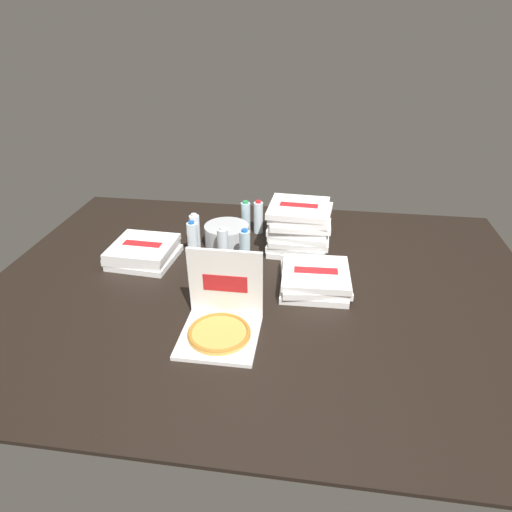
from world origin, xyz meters
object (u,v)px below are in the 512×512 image
at_px(pizza_stack_left_mid, 315,279).
at_px(water_bottle_4, 223,245).
at_px(water_bottle_5, 195,231).
at_px(open_pizza_box, 221,320).
at_px(water_bottle_0, 245,248).
at_px(ice_bucket, 227,236).
at_px(water_bottle_3, 258,217).
at_px(pizza_stack_center_near, 143,252).
at_px(pizza_stack_right_near, 300,227).
at_px(water_bottle_1, 193,239).
at_px(water_bottle_2, 246,218).

bearing_deg(pizza_stack_left_mid, water_bottle_4, 158.79).
distance_m(water_bottle_4, water_bottle_5, 0.29).
relative_size(open_pizza_box, water_bottle_0, 1.64).
xyz_separation_m(ice_bucket, water_bottle_3, (0.18, 0.24, 0.04)).
bearing_deg(water_bottle_0, pizza_stack_center_near, -176.85).
distance_m(pizza_stack_right_near, water_bottle_1, 0.71).
relative_size(open_pizza_box, pizza_stack_left_mid, 0.95).
distance_m(pizza_stack_right_near, water_bottle_0, 0.43).
height_order(water_bottle_2, water_bottle_4, same).
bearing_deg(water_bottle_3, open_pizza_box, -91.25).
height_order(pizza_stack_left_mid, water_bottle_3, water_bottle_3).
bearing_deg(open_pizza_box, water_bottle_3, 88.75).
relative_size(pizza_stack_right_near, water_bottle_5, 1.77).
xyz_separation_m(ice_bucket, water_bottle_2, (0.09, 0.22, 0.04)).
height_order(pizza_stack_right_near, ice_bucket, pizza_stack_right_near).
bearing_deg(pizza_stack_left_mid, open_pizza_box, -133.44).
xyz_separation_m(water_bottle_0, water_bottle_4, (-0.14, 0.01, 0.00)).
xyz_separation_m(pizza_stack_left_mid, water_bottle_4, (-0.58, 0.23, 0.06)).
height_order(pizza_stack_center_near, water_bottle_2, water_bottle_2).
xyz_separation_m(ice_bucket, water_bottle_4, (0.02, -0.22, 0.04)).
height_order(pizza_stack_left_mid, ice_bucket, ice_bucket).
bearing_deg(water_bottle_3, water_bottle_1, -132.69).
bearing_deg(ice_bucket, pizza_stack_left_mid, -36.45).
bearing_deg(water_bottle_5, pizza_stack_right_near, 7.60).
bearing_deg(water_bottle_5, pizza_stack_left_mid, -26.33).
relative_size(pizza_stack_right_near, water_bottle_3, 1.77).
relative_size(pizza_stack_center_near, water_bottle_5, 1.70).
xyz_separation_m(water_bottle_2, water_bottle_5, (-0.30, -0.27, 0.00)).
relative_size(pizza_stack_center_near, water_bottle_3, 1.70).
relative_size(open_pizza_box, water_bottle_1, 1.64).
bearing_deg(water_bottle_5, water_bottle_2, 41.64).
height_order(ice_bucket, water_bottle_0, water_bottle_0).
relative_size(pizza_stack_center_near, water_bottle_4, 1.70).
bearing_deg(ice_bucket, water_bottle_3, 53.16).
distance_m(ice_bucket, water_bottle_2, 0.24).
relative_size(water_bottle_1, water_bottle_2, 1.00).
relative_size(pizza_stack_center_near, ice_bucket, 1.38).
relative_size(pizza_stack_left_mid, ice_bucket, 1.41).
bearing_deg(water_bottle_1, pizza_stack_left_mid, -19.65).
xyz_separation_m(open_pizza_box, water_bottle_3, (0.03, 1.16, 0.04)).
bearing_deg(water_bottle_5, water_bottle_3, 36.51).
height_order(pizza_stack_center_near, pizza_stack_right_near, pizza_stack_right_near).
xyz_separation_m(water_bottle_3, water_bottle_4, (-0.16, -0.46, 0.00)).
bearing_deg(water_bottle_4, pizza_stack_left_mid, -21.21).
distance_m(ice_bucket, water_bottle_5, 0.21).
bearing_deg(open_pizza_box, pizza_stack_left_mid, 46.56).
bearing_deg(pizza_stack_center_near, water_bottle_5, 37.98).
distance_m(open_pizza_box, water_bottle_3, 1.16).
relative_size(pizza_stack_center_near, pizza_stack_left_mid, 0.98).
relative_size(pizza_stack_center_near, pizza_stack_right_near, 0.96).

